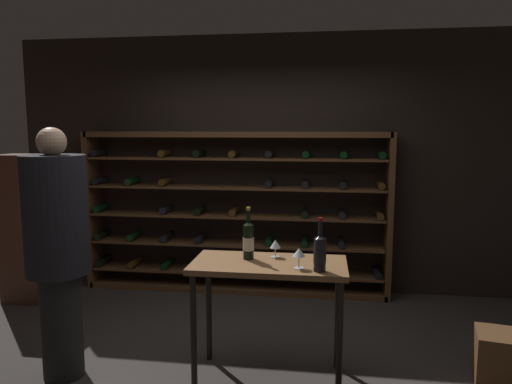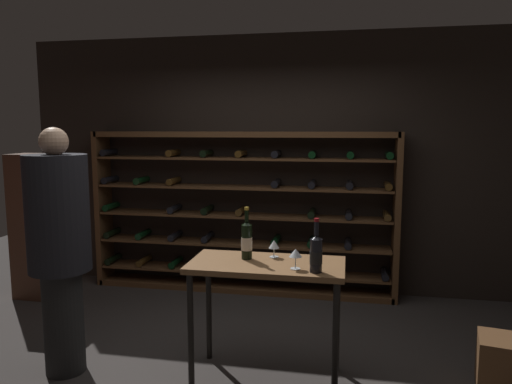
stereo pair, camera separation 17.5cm
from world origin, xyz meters
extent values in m
plane|color=#383330|center=(0.00, 0.00, 0.00)|extent=(9.75, 9.75, 0.00)
cube|color=black|center=(0.00, 1.87, 1.42)|extent=(5.70, 0.10, 2.84)
cube|color=brown|center=(-1.98, 1.66, 0.89)|extent=(0.06, 0.32, 1.78)
cube|color=brown|center=(1.34, 1.66, 0.89)|extent=(0.06, 0.32, 1.78)
cube|color=brown|center=(-0.32, 1.66, 1.75)|extent=(3.33, 0.32, 0.06)
cube|color=brown|center=(-0.32, 1.66, 0.03)|extent=(3.33, 0.32, 0.06)
cube|color=brown|center=(-0.32, 1.66, 0.22)|extent=(3.25, 0.32, 0.02)
cylinder|color=black|center=(-1.88, 1.66, 0.28)|extent=(0.08, 0.30, 0.08)
cylinder|color=#4C3314|center=(-1.49, 1.66, 0.28)|extent=(0.08, 0.30, 0.08)
cylinder|color=black|center=(-1.10, 1.66, 0.28)|extent=(0.08, 0.30, 0.08)
cylinder|color=black|center=(-0.71, 1.66, 0.28)|extent=(0.08, 0.30, 0.08)
cylinder|color=black|center=(-0.32, 1.66, 0.28)|extent=(0.08, 0.30, 0.08)
cylinder|color=black|center=(0.07, 1.66, 0.28)|extent=(0.08, 0.30, 0.08)
cylinder|color=black|center=(0.46, 1.66, 0.28)|extent=(0.08, 0.30, 0.08)
cylinder|color=black|center=(1.24, 1.66, 0.28)|extent=(0.08, 0.30, 0.08)
cube|color=brown|center=(-0.32, 1.66, 0.54)|extent=(3.25, 0.32, 0.02)
cylinder|color=black|center=(-1.88, 1.66, 0.59)|extent=(0.08, 0.30, 0.08)
cylinder|color=black|center=(-1.49, 1.66, 0.59)|extent=(0.08, 0.30, 0.08)
cylinder|color=black|center=(-1.10, 1.66, 0.59)|extent=(0.08, 0.30, 0.08)
cylinder|color=black|center=(-0.71, 1.66, 0.59)|extent=(0.08, 0.30, 0.08)
cylinder|color=black|center=(0.07, 1.66, 0.59)|extent=(0.08, 0.30, 0.08)
cylinder|color=black|center=(0.46, 1.66, 0.59)|extent=(0.08, 0.30, 0.08)
cylinder|color=black|center=(0.85, 1.66, 0.59)|extent=(0.08, 0.30, 0.08)
cube|color=brown|center=(-0.32, 1.66, 0.86)|extent=(3.25, 0.32, 0.02)
cylinder|color=black|center=(-1.88, 1.66, 0.91)|extent=(0.08, 0.30, 0.08)
cylinder|color=black|center=(-1.10, 1.66, 0.91)|extent=(0.08, 0.30, 0.08)
cylinder|color=black|center=(-0.71, 1.66, 0.91)|extent=(0.08, 0.30, 0.08)
cylinder|color=#4C3314|center=(-0.32, 1.66, 0.91)|extent=(0.08, 0.30, 0.08)
cylinder|color=black|center=(0.46, 1.66, 0.91)|extent=(0.08, 0.30, 0.08)
cylinder|color=black|center=(0.85, 1.66, 0.91)|extent=(0.08, 0.30, 0.08)
cylinder|color=#4C3314|center=(1.24, 1.66, 0.91)|extent=(0.08, 0.30, 0.08)
cube|color=brown|center=(-0.32, 1.66, 1.17)|extent=(3.25, 0.32, 0.02)
cylinder|color=black|center=(-1.88, 1.66, 1.23)|extent=(0.08, 0.30, 0.08)
cylinder|color=black|center=(-1.49, 1.66, 1.23)|extent=(0.08, 0.30, 0.08)
cylinder|color=#4C3314|center=(-1.10, 1.66, 1.23)|extent=(0.08, 0.30, 0.08)
cylinder|color=black|center=(0.07, 1.66, 1.23)|extent=(0.08, 0.30, 0.08)
cylinder|color=black|center=(0.46, 1.66, 1.23)|extent=(0.08, 0.30, 0.08)
cylinder|color=black|center=(0.85, 1.66, 1.23)|extent=(0.08, 0.30, 0.08)
cylinder|color=#4C3314|center=(1.24, 1.66, 1.23)|extent=(0.08, 0.30, 0.08)
cube|color=brown|center=(-0.32, 1.66, 1.49)|extent=(3.25, 0.32, 0.02)
cylinder|color=black|center=(-1.88, 1.66, 1.54)|extent=(0.08, 0.30, 0.08)
cylinder|color=#4C3314|center=(-1.10, 1.66, 1.54)|extent=(0.08, 0.30, 0.08)
cylinder|color=black|center=(-0.71, 1.66, 1.54)|extent=(0.08, 0.30, 0.08)
cylinder|color=#4C3314|center=(-0.32, 1.66, 1.54)|extent=(0.08, 0.30, 0.08)
cylinder|color=black|center=(0.07, 1.66, 1.54)|extent=(0.08, 0.30, 0.08)
cylinder|color=black|center=(0.46, 1.66, 1.54)|extent=(0.08, 0.30, 0.08)
cylinder|color=black|center=(0.85, 1.66, 1.54)|extent=(0.08, 0.30, 0.08)
cylinder|color=black|center=(1.24, 1.66, 1.54)|extent=(0.08, 0.30, 0.08)
cube|color=brown|center=(0.28, -0.18, 0.85)|extent=(1.10, 0.54, 0.04)
cylinder|color=black|center=(-0.22, -0.40, 0.42)|extent=(0.04, 0.04, 0.83)
cylinder|color=black|center=(0.78, -0.40, 0.42)|extent=(0.04, 0.04, 0.83)
cylinder|color=black|center=(-0.22, 0.04, 0.42)|extent=(0.04, 0.04, 0.83)
cylinder|color=black|center=(0.78, 0.04, 0.42)|extent=(0.04, 0.04, 0.83)
cylinder|color=#242424|center=(-1.22, -0.36, 0.39)|extent=(0.29, 0.29, 0.78)
cylinder|color=black|center=(-1.22, -0.36, 1.21)|extent=(0.44, 0.44, 0.85)
sphere|color=tan|center=(-1.22, -0.36, 1.73)|extent=(0.20, 0.20, 0.20)
cube|color=brown|center=(2.00, -0.03, 0.19)|extent=(0.54, 0.43, 0.37)
cube|color=#4C2D1E|center=(-2.44, 1.07, 0.78)|extent=(0.44, 0.36, 1.55)
cylinder|color=black|center=(0.64, -0.35, 0.99)|extent=(0.08, 0.08, 0.22)
cone|color=black|center=(0.64, -0.35, 1.11)|extent=(0.08, 0.08, 0.03)
cylinder|color=black|center=(0.64, -0.35, 1.17)|extent=(0.03, 0.03, 0.09)
cylinder|color=maroon|center=(0.64, -0.35, 1.23)|extent=(0.03, 0.03, 0.02)
cylinder|color=black|center=(0.64, -0.35, 0.98)|extent=(0.08, 0.08, 0.08)
cylinder|color=black|center=(0.12, -0.12, 1.00)|extent=(0.08, 0.08, 0.25)
cone|color=black|center=(0.12, -0.12, 1.14)|extent=(0.08, 0.08, 0.03)
cylinder|color=black|center=(0.12, -0.12, 1.19)|extent=(0.03, 0.03, 0.09)
cylinder|color=#B7932D|center=(0.12, -0.12, 1.25)|extent=(0.03, 0.03, 0.02)
cylinder|color=silver|center=(0.12, -0.12, 0.99)|extent=(0.08, 0.08, 0.10)
cylinder|color=silver|center=(0.50, -0.31, 0.88)|extent=(0.07, 0.07, 0.00)
cylinder|color=silver|center=(0.50, -0.31, 0.92)|extent=(0.01, 0.01, 0.08)
cone|color=silver|center=(0.50, -0.31, 0.99)|extent=(0.09, 0.09, 0.06)
cylinder|color=#590A14|center=(0.50, -0.31, 0.98)|extent=(0.05, 0.05, 0.02)
cylinder|color=silver|center=(0.31, -0.04, 0.88)|extent=(0.07, 0.07, 0.00)
cylinder|color=silver|center=(0.31, -0.04, 0.91)|extent=(0.01, 0.01, 0.06)
cone|color=silver|center=(0.31, -0.04, 0.97)|extent=(0.08, 0.08, 0.06)
cylinder|color=#590A14|center=(0.31, -0.04, 0.96)|extent=(0.04, 0.04, 0.02)
camera|label=1|loc=(0.65, -3.45, 1.82)|focal=33.47mm
camera|label=2|loc=(0.83, -3.42, 1.82)|focal=33.47mm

